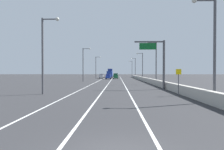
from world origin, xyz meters
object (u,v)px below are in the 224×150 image
object	(u,v)px
lamp_post_right_fourth	(135,66)
lamp_post_right_third	(142,64)
lamp_post_left_mid	(84,62)
lamp_post_left_near	(45,50)
overhead_sign_gantry	(159,59)
box_truck	(110,74)
lamp_post_left_far	(96,66)
car_green_2	(116,76)
speed_advisory_sign	(178,80)
lamp_post_right_fifth	(132,67)
lamp_post_right_second	(155,60)
lamp_post_right_near	(212,42)
car_silver_0	(102,76)
car_blue_1	(108,77)

from	to	relation	value
lamp_post_right_fourth	lamp_post_right_third	bearing A→B (deg)	-89.54
lamp_post_right_fourth	lamp_post_left_mid	xyz separation A→B (m)	(-17.12, -40.37, 0.00)
lamp_post_right_third	lamp_post_left_near	world-z (taller)	same
overhead_sign_gantry	lamp_post_right_third	distance (m)	38.30
lamp_post_left_near	box_truck	world-z (taller)	lamp_post_left_near
lamp_post_left_far	car_green_2	xyz separation A→B (m)	(8.18, -6.23, -4.27)
lamp_post_left_near	box_truck	distance (m)	70.54
lamp_post_left_near	car_green_2	xyz separation A→B (m)	(8.03, 55.60, -4.27)
lamp_post_left_near	lamp_post_left_far	world-z (taller)	same
car_green_2	box_truck	xyz separation A→B (m)	(-2.83, 14.66, 0.84)
speed_advisory_sign	lamp_post_right_fifth	distance (m)	98.34
lamp_post_right_second	lamp_post_left_near	distance (m)	25.87
overhead_sign_gantry	lamp_post_right_fifth	bearing A→B (deg)	88.70
lamp_post_right_third	lamp_post_left_far	size ratio (longest dim) A/B	1.00
lamp_post_right_fourth	car_green_2	world-z (taller)	lamp_post_right_fourth
lamp_post_right_near	lamp_post_left_far	world-z (taller)	same
lamp_post_right_near	lamp_post_left_near	xyz separation A→B (m)	(-16.94, 6.00, 0.00)
lamp_post_left_far	box_truck	world-z (taller)	lamp_post_left_far
speed_advisory_sign	lamp_post_right_near	world-z (taller)	lamp_post_right_near
lamp_post_right_fifth	car_silver_0	bearing A→B (deg)	-111.84
car_silver_0	car_blue_1	size ratio (longest dim) A/B	0.97
lamp_post_right_third	lamp_post_right_second	bearing A→B (deg)	-90.61
lamp_post_right_fifth	lamp_post_left_near	distance (m)	98.55
lamp_post_right_near	lamp_post_left_far	size ratio (longest dim) A/B	1.00
car_silver_0	car_green_2	xyz separation A→B (m)	(5.89, -4.12, 0.09)
lamp_post_right_fifth	lamp_post_left_mid	size ratio (longest dim) A/B	1.00
lamp_post_right_second	lamp_post_right_third	size ratio (longest dim) A/B	1.00
lamp_post_left_far	car_blue_1	distance (m)	12.40
lamp_post_right_fifth	lamp_post_left_far	world-z (taller)	same
lamp_post_right_third	box_truck	world-z (taller)	lamp_post_right_third
lamp_post_right_second	car_green_2	bearing A→B (deg)	103.59
lamp_post_right_third	car_green_2	size ratio (longest dim) A/B	2.17
lamp_post_right_fifth	box_truck	xyz separation A→B (m)	(-11.90, -26.79, -3.44)
overhead_sign_gantry	car_silver_0	distance (m)	54.14
lamp_post_right_fourth	lamp_post_left_near	size ratio (longest dim) A/B	1.00
overhead_sign_gantry	lamp_post_left_mid	world-z (taller)	lamp_post_left_mid
lamp_post_right_third	car_silver_0	bearing A→B (deg)	136.27
overhead_sign_gantry	car_blue_1	size ratio (longest dim) A/B	1.71
lamp_post_left_far	car_silver_0	world-z (taller)	lamp_post_left_far
speed_advisory_sign	lamp_post_right_fifth	size ratio (longest dim) A/B	0.33
speed_advisory_sign	car_silver_0	size ratio (longest dim) A/B	0.70
lamp_post_right_fourth	box_truck	distance (m)	12.11
lamp_post_left_far	car_blue_1	size ratio (longest dim) A/B	2.09
speed_advisory_sign	lamp_post_right_fourth	xyz separation A→B (m)	(1.26, 72.50, 3.56)
lamp_post_right_near	lamp_post_right_third	xyz separation A→B (m)	(0.03, 51.53, 0.00)
speed_advisory_sign	lamp_post_left_mid	size ratio (longest dim) A/B	0.33
box_truck	lamp_post_right_fifth	bearing A→B (deg)	66.05
lamp_post_right_fifth	lamp_post_right_third	bearing A→B (deg)	-90.14
lamp_post_left_near	lamp_post_right_near	bearing A→B (deg)	-19.50
box_truck	lamp_post_right_second	bearing A→B (deg)	-77.17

